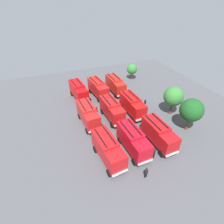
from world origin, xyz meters
TOP-DOWN VIEW (x-y plane):
  - ground_plane at (0.00, 0.00)m, footprint 56.16×56.16m
  - fire_truck_0 at (-9.92, -4.37)m, footprint 7.42×3.38m
  - fire_truck_1 at (0.03, -4.81)m, footprint 7.33×3.10m
  - fire_truck_2 at (9.56, -4.37)m, footprint 7.41×3.34m
  - fire_truck_3 at (-9.61, 0.21)m, footprint 7.44×3.46m
  - fire_truck_4 at (0.10, -0.07)m, footprint 7.32×3.06m
  - fire_truck_5 at (9.23, -0.12)m, footprint 7.30×3.02m
  - fire_truck_6 at (-9.73, 4.72)m, footprint 7.30×3.02m
  - fire_truck_7 at (0.08, 4.39)m, footprint 7.30×3.02m
  - fire_truck_8 at (9.36, 4.45)m, footprint 7.30×3.01m
  - firefighter_0 at (-2.65, 2.35)m, footprint 0.39×0.48m
  - firefighter_1 at (-2.38, -2.50)m, footprint 0.48×0.45m
  - firefighter_2 at (14.42, -0.75)m, footprint 0.29×0.45m
  - firefighter_3 at (-1.20, 8.25)m, footprint 0.42×0.29m
  - firefighter_4 at (11.86, 2.23)m, footprint 0.47×0.46m
  - tree_0 at (-15.34, 12.04)m, footprint 2.87×2.87m
  - tree_1 at (3.02, 11.76)m, footprint 3.87×3.87m
  - tree_2 at (8.28, 11.39)m, footprint 4.05×4.05m
  - traffic_cone_0 at (-12.56, -6.36)m, footprint 0.39×0.39m
  - traffic_cone_1 at (11.91, -2.57)m, footprint 0.39×0.39m

SIDE VIEW (x-z plane):
  - ground_plane at x=0.00m, z-range 0.00..0.00m
  - traffic_cone_0 at x=-12.56m, z-range 0.00..0.55m
  - traffic_cone_1 at x=11.91m, z-range 0.00..0.56m
  - firefighter_0 at x=-2.65m, z-range 0.09..1.74m
  - firefighter_1 at x=-2.38m, z-range 0.11..1.83m
  - firefighter_3 at x=-1.20m, z-range 0.11..1.86m
  - firefighter_2 at x=14.42m, z-range 0.12..1.90m
  - firefighter_4 at x=11.86m, z-range 0.12..1.96m
  - fire_truck_0 at x=-9.92m, z-range 0.21..4.09m
  - fire_truck_1 at x=0.03m, z-range 0.21..4.09m
  - fire_truck_2 at x=9.56m, z-range 0.21..4.09m
  - fire_truck_3 at x=-9.61m, z-range 0.21..4.09m
  - fire_truck_4 at x=0.10m, z-range 0.21..4.09m
  - fire_truck_5 at x=9.23m, z-range 0.21..4.09m
  - fire_truck_6 at x=-9.73m, z-range 0.21..4.09m
  - fire_truck_7 at x=0.08m, z-range 0.21..4.09m
  - fire_truck_8 at x=9.36m, z-range 0.21..4.09m
  - tree_0 at x=-15.34m, z-range 0.77..5.21m
  - tree_1 at x=3.02m, z-range 1.04..7.04m
  - tree_2 at x=8.28m, z-range 1.09..7.36m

